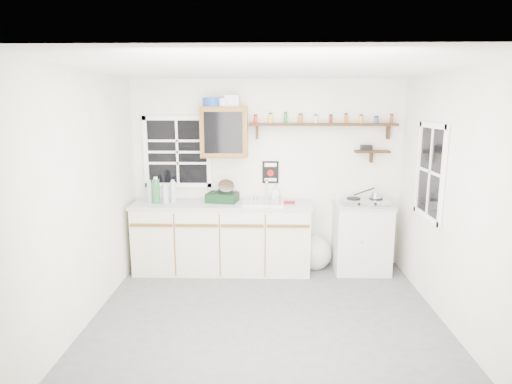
# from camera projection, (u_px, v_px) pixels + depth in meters

# --- Properties ---
(room) EXTENTS (3.64, 3.24, 2.54)m
(room) POSITION_uv_depth(u_px,v_px,m) (267.00, 200.00, 4.20)
(room) COLOR #4E4E50
(room) RESTS_ON ground
(main_cabinet) EXTENTS (2.31, 0.63, 0.92)m
(main_cabinet) POSITION_uv_depth(u_px,v_px,m) (222.00, 237.00, 5.64)
(main_cabinet) COLOR beige
(main_cabinet) RESTS_ON floor
(right_cabinet) EXTENTS (0.73, 0.57, 0.91)m
(right_cabinet) POSITION_uv_depth(u_px,v_px,m) (361.00, 237.00, 5.63)
(right_cabinet) COLOR silver
(right_cabinet) RESTS_ON floor
(sink) EXTENTS (0.52, 0.44, 0.29)m
(sink) POSITION_uv_depth(u_px,v_px,m) (263.00, 202.00, 5.54)
(sink) COLOR #B9B8BD
(sink) RESTS_ON main_cabinet
(upper_cabinet) EXTENTS (0.60, 0.32, 0.65)m
(upper_cabinet) POSITION_uv_depth(u_px,v_px,m) (224.00, 132.00, 5.51)
(upper_cabinet) COLOR brown
(upper_cabinet) RESTS_ON wall_back
(upper_cabinet_clutter) EXTENTS (0.47, 0.24, 0.14)m
(upper_cabinet_clutter) POSITION_uv_depth(u_px,v_px,m) (220.00, 102.00, 5.44)
(upper_cabinet_clutter) COLOR #163D95
(upper_cabinet_clutter) RESTS_ON upper_cabinet
(spice_shelf) EXTENTS (1.91, 0.18, 0.35)m
(spice_shelf) POSITION_uv_depth(u_px,v_px,m) (322.00, 124.00, 5.53)
(spice_shelf) COLOR black
(spice_shelf) RESTS_ON wall_back
(secondary_shelf) EXTENTS (0.45, 0.16, 0.24)m
(secondary_shelf) POSITION_uv_depth(u_px,v_px,m) (370.00, 151.00, 5.60)
(secondary_shelf) COLOR black
(secondary_shelf) RESTS_ON wall_back
(warning_sign) EXTENTS (0.22, 0.02, 0.30)m
(warning_sign) POSITION_uv_depth(u_px,v_px,m) (270.00, 172.00, 5.75)
(warning_sign) COLOR black
(warning_sign) RESTS_ON wall_back
(window_back) EXTENTS (0.93, 0.03, 0.98)m
(window_back) POSITION_uv_depth(u_px,v_px,m) (177.00, 152.00, 5.72)
(window_back) COLOR black
(window_back) RESTS_ON wall_back
(window_right) EXTENTS (0.03, 0.78, 1.08)m
(window_right) POSITION_uv_depth(u_px,v_px,m) (431.00, 172.00, 4.66)
(window_right) COLOR black
(window_right) RESTS_ON wall_back
(water_bottles) EXTENTS (0.38, 0.18, 0.35)m
(water_bottles) POSITION_uv_depth(u_px,v_px,m) (161.00, 192.00, 5.53)
(water_bottles) COLOR #A4B8C0
(water_bottles) RESTS_ON main_cabinet
(dish_rack) EXTENTS (0.44, 0.36, 0.29)m
(dish_rack) POSITION_uv_depth(u_px,v_px,m) (224.00, 195.00, 5.60)
(dish_rack) COLOR black
(dish_rack) RESTS_ON main_cabinet
(soap_bottle) EXTENTS (0.12, 0.12, 0.21)m
(soap_bottle) POSITION_uv_depth(u_px,v_px,m) (276.00, 192.00, 5.73)
(soap_bottle) COLOR silver
(soap_bottle) RESTS_ON main_cabinet
(rag) EXTENTS (0.15, 0.13, 0.02)m
(rag) POSITION_uv_depth(u_px,v_px,m) (289.00, 202.00, 5.53)
(rag) COLOR maroon
(rag) RESTS_ON main_cabinet
(hotplate) EXTENTS (0.58, 0.32, 0.08)m
(hotplate) POSITION_uv_depth(u_px,v_px,m) (365.00, 201.00, 5.51)
(hotplate) COLOR #B9B8BD
(hotplate) RESTS_ON right_cabinet
(saucepan) EXTENTS (0.33, 0.23, 0.15)m
(saucepan) POSITION_uv_depth(u_px,v_px,m) (375.00, 195.00, 5.49)
(saucepan) COLOR #B9B8BD
(saucepan) RESTS_ON hotplate
(trash_bag) EXTENTS (0.44, 0.39, 0.50)m
(trash_bag) POSITION_uv_depth(u_px,v_px,m) (315.00, 253.00, 5.76)
(trash_bag) COLOR beige
(trash_bag) RESTS_ON floor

